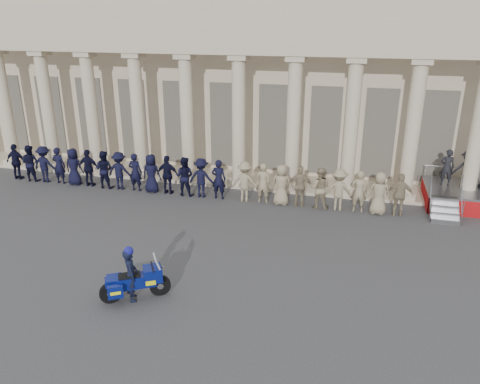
# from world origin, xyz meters

# --- Properties ---
(ground) EXTENTS (90.00, 90.00, 0.00)m
(ground) POSITION_xyz_m (0.00, 0.00, 0.00)
(ground) COLOR #3A3A3C
(ground) RESTS_ON ground
(building) EXTENTS (40.00, 12.50, 9.00)m
(building) POSITION_xyz_m (-0.00, 14.74, 4.52)
(building) COLOR #BFAD8F
(building) RESTS_ON ground
(officer_rank) EXTENTS (19.82, 0.70, 1.86)m
(officer_rank) POSITION_xyz_m (-3.39, 6.12, 0.93)
(officer_rank) COLOR black
(officer_rank) RESTS_ON ground
(reviewing_stand) EXTENTS (4.01, 3.90, 2.46)m
(reviewing_stand) POSITION_xyz_m (9.34, 8.07, 1.26)
(reviewing_stand) COLOR gray
(reviewing_stand) RESTS_ON ground
(motorcycle) EXTENTS (1.85, 1.39, 1.34)m
(motorcycle) POSITION_xyz_m (-1.72, -2.35, 0.58)
(motorcycle) COLOR black
(motorcycle) RESTS_ON ground
(rider) EXTENTS (0.65, 0.72, 1.74)m
(rider) POSITION_xyz_m (-1.81, -2.41, 0.87)
(rider) COLOR black
(rider) RESTS_ON ground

